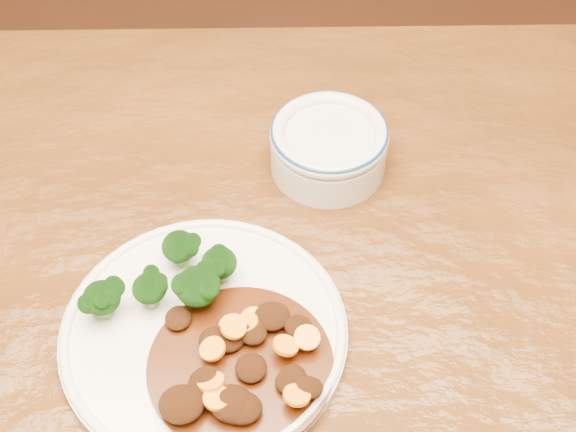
{
  "coord_description": "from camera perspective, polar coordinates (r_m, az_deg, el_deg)",
  "views": [
    {
      "loc": [
        0.06,
        -0.4,
        1.39
      ],
      "look_at": [
        0.03,
        0.12,
        0.77
      ],
      "focal_mm": 50.0,
      "sensor_mm": 36.0,
      "label": 1
    }
  ],
  "objects": [
    {
      "name": "mince_stew",
      "position": [
        0.71,
        -3.55,
        -10.68
      ],
      "size": [
        0.16,
        0.16,
        0.03
      ],
      "color": "#411D07",
      "rests_on": "dinner_plate"
    },
    {
      "name": "dinner_plate",
      "position": [
        0.74,
        -6.0,
        -8.22
      ],
      "size": [
        0.26,
        0.26,
        0.02
      ],
      "rotation": [
        0.0,
        0.0,
        0.18
      ],
      "color": "white",
      "rests_on": "dining_table"
    },
    {
      "name": "dining_table",
      "position": [
        0.82,
        -2.91,
        -10.68
      ],
      "size": [
        1.56,
        1.01,
        0.75
      ],
      "rotation": [
        0.0,
        0.0,
        0.08
      ],
      "color": "#592F0F",
      "rests_on": "ground"
    },
    {
      "name": "broccoli_florets",
      "position": [
        0.74,
        -8.18,
        -4.39
      ],
      "size": [
        0.14,
        0.1,
        0.05
      ],
      "color": "#72964D",
      "rests_on": "dinner_plate"
    },
    {
      "name": "dip_bowl",
      "position": [
        0.86,
        2.91,
        5.03
      ],
      "size": [
        0.13,
        0.13,
        0.06
      ],
      "rotation": [
        0.0,
        0.0,
        0.07
      ],
      "color": "beige",
      "rests_on": "dining_table"
    }
  ]
}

